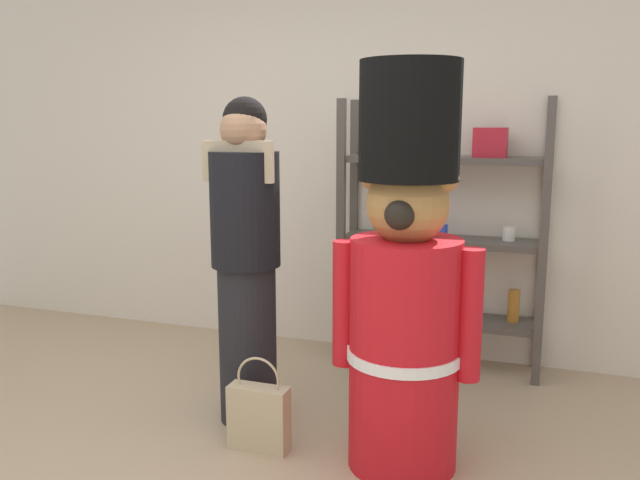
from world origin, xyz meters
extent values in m
cube|color=silver|center=(0.00, 2.20, 1.30)|extent=(6.40, 0.12, 2.60)
cube|color=#4C4742|center=(0.04, 1.83, 0.84)|extent=(0.05, 0.05, 1.68)
cube|color=#4C4742|center=(1.26, 1.83, 0.84)|extent=(0.05, 0.05, 1.68)
cube|color=#4C4742|center=(0.04, 2.13, 0.84)|extent=(0.05, 0.05, 1.68)
cube|color=#4C4742|center=(1.26, 2.13, 0.84)|extent=(0.05, 0.05, 1.68)
cube|color=#4C4742|center=(0.65, 1.98, 0.30)|extent=(1.22, 0.30, 0.04)
cube|color=#4C4742|center=(0.65, 1.98, 0.81)|extent=(1.22, 0.30, 0.04)
cube|color=#4C4742|center=(0.65, 1.98, 1.31)|extent=(1.22, 0.30, 0.04)
cylinder|color=green|center=(0.24, 2.00, 0.87)|extent=(0.08, 0.08, 0.09)
cylinder|color=blue|center=(0.65, 1.98, 0.87)|extent=(0.08, 0.08, 0.09)
cylinder|color=white|center=(1.06, 2.02, 0.87)|extent=(0.08, 0.08, 0.09)
cylinder|color=navy|center=(0.19, 1.98, 0.42)|extent=(0.06, 0.06, 0.20)
cylinder|color=silver|center=(0.50, 1.97, 0.42)|extent=(0.07, 0.07, 0.20)
cylinder|color=#596B33|center=(0.80, 1.96, 0.42)|extent=(0.06, 0.06, 0.19)
cylinder|color=#B27226|center=(1.11, 2.00, 0.42)|extent=(0.07, 0.07, 0.20)
cube|color=gold|center=(0.38, 1.98, 1.41)|extent=(0.13, 0.10, 0.15)
cube|color=#B21E2D|center=(0.92, 1.98, 1.42)|extent=(0.20, 0.16, 0.18)
cylinder|color=red|center=(0.70, 0.67, 0.52)|extent=(0.49, 0.49, 1.05)
cylinder|color=white|center=(0.70, 0.67, 0.53)|extent=(0.51, 0.51, 0.05)
sphere|color=#A57640|center=(0.70, 0.67, 1.20)|extent=(0.36, 0.36, 0.36)
sphere|color=#A57640|center=(0.55, 0.67, 1.32)|extent=(0.13, 0.13, 0.13)
sphere|color=#A57640|center=(0.85, 0.67, 1.32)|extent=(0.13, 0.13, 0.13)
cylinder|color=black|center=(0.70, 0.67, 1.55)|extent=(0.43, 0.43, 0.50)
cylinder|color=red|center=(0.42, 0.67, 0.73)|extent=(0.11, 0.11, 0.58)
cylinder|color=red|center=(0.98, 0.67, 0.73)|extent=(0.11, 0.11, 0.58)
sphere|color=black|center=(0.70, 0.51, 1.17)|extent=(0.13, 0.13, 0.13)
cylinder|color=black|center=(-0.16, 0.86, 0.41)|extent=(0.30, 0.30, 0.83)
cylinder|color=black|center=(-0.16, 0.86, 1.11)|extent=(0.35, 0.35, 0.57)
sphere|color=#A37556|center=(-0.16, 0.86, 1.50)|extent=(0.23, 0.23, 0.23)
cube|color=tan|center=(-0.16, 0.79, 1.35)|extent=(0.37, 0.04, 0.20)
sphere|color=black|center=(-0.16, 0.88, 1.56)|extent=(0.22, 0.22, 0.22)
cube|color=#C1AD89|center=(0.02, 0.58, 0.16)|extent=(0.29, 0.11, 0.31)
torus|color=#C1AD89|center=(0.02, 0.58, 0.35)|extent=(0.22, 0.01, 0.22)
camera|label=1|loc=(1.24, -2.06, 1.55)|focal=36.57mm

